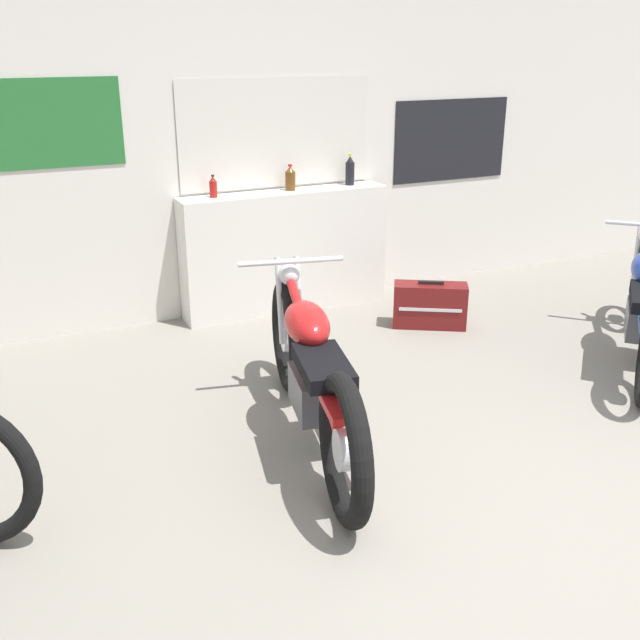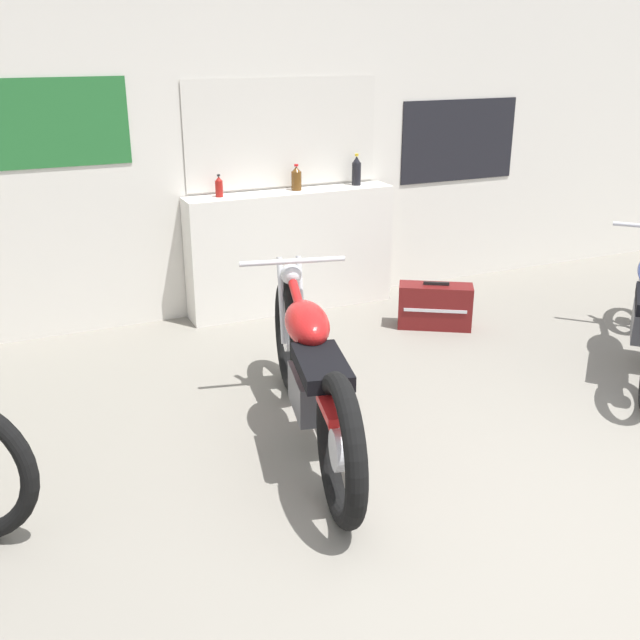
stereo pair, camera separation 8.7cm
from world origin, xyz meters
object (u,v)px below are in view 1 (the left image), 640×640
Objects in this scene: bottle_left_center at (290,179)px; hard_case_darkred at (430,305)px; bottle_center at (350,171)px; bottle_leftmost at (213,187)px; motorcycle_red at (312,373)px.

bottle_left_center reaches higher than hard_case_darkred.
bottle_left_center is at bearing -179.43° from bottle_center.
bottle_leftmost is 1.93m from hard_case_darkred.
hard_case_darkred is (0.80, -0.90, -0.92)m from bottle_left_center.
bottle_leftmost is 0.83× the size of bottle_left_center.
motorcycle_red reaches higher than hard_case_darkred.
bottle_center is (1.20, 0.01, 0.04)m from bottle_leftmost.
motorcycle_red is (-0.16, -2.16, -0.64)m from bottle_leftmost.
bottle_center is at bearing 105.73° from hard_case_darkred.
bottle_leftmost is at bearing -179.75° from bottle_left_center.
bottle_left_center reaches higher than bottle_leftmost.
bottle_left_center reaches higher than motorcycle_red.
bottle_leftmost is 0.65m from bottle_left_center.
bottle_center is at bearing 58.10° from motorcycle_red.
bottle_leftmost is 0.08× the size of motorcycle_red.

